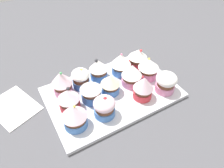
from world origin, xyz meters
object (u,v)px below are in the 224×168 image
Objects in this scene: cupcake_0 at (75,116)px; cupcake_12 at (121,63)px; cupcake_8 at (148,68)px; cupcake_11 at (99,69)px; cupcake_1 at (104,107)px; cupcake_13 at (138,58)px; cupcake_2 at (143,87)px; cupcake_6 at (110,84)px; napkin at (13,107)px; cupcake_5 at (91,91)px; baking_tray at (112,93)px; cupcake_10 at (81,78)px; cupcake_4 at (69,99)px; cupcake_9 at (62,83)px; cupcake_3 at (166,82)px; cupcake_7 at (132,74)px.

cupcake_12 is (20.90, 12.04, 0.38)cm from cupcake_0.
cupcake_8 is 0.98× the size of cupcake_11.
cupcake_13 reaches higher than cupcake_1.
cupcake_2 is 1.20× the size of cupcake_6.
cupcake_1 is 0.45× the size of napkin.
baking_tray is at bearing 0.79° from cupcake_5.
cupcake_0 is 19.08cm from cupcake_11.
napkin is at bearing 154.87° from cupcake_2.
cupcake_10 is at bearing 94.10° from cupcake_1.
cupcake_5 is 14.87cm from cupcake_12.
cupcake_11 is at bearing 50.46° from cupcake_5.
cupcake_4 reaches higher than cupcake_13.
cupcake_8 is (13.19, 0.19, 4.28)cm from baking_tray.
cupcake_4 is at bearing -34.07° from napkin.
napkin is (-13.99, 9.46, -4.57)cm from cupcake_4.
cupcake_6 is 0.92× the size of cupcake_13.
cupcake_9 is (0.49, 6.34, 0.63)cm from cupcake_4.
cupcake_12 is at bearing 16.60° from cupcake_4.
cupcake_6 reaches higher than baking_tray.
cupcake_4 is 1.04× the size of cupcake_13.
cupcake_11 is at bearing 30.07° from cupcake_4.
cupcake_6 is (6.26, 0.08, -0.30)cm from cupcake_5.
cupcake_12 is (-6.44, 5.85, 0.28)cm from cupcake_8.
baking_tray is at bearing -85.48° from cupcake_11.
cupcake_10 is 13.81cm from cupcake_12.
cupcake_4 is (-19.85, 6.42, -0.29)cm from cupcake_2.
cupcake_13 is at bearing 12.84° from cupcake_4.
cupcake_11 reaches higher than cupcake_0.
cupcake_3 is 30.21cm from cupcake_9.
cupcake_9 reaches higher than cupcake_8.
cupcake_8 is (19.98, 0.28, -0.00)cm from cupcake_5.
baking_tray is at bearing 135.71° from cupcake_2.
cupcake_5 is at bearing -25.07° from napkin.
cupcake_4 is at bearing 164.66° from cupcake_3.
cupcake_13 is at bearing 24.66° from baking_tray.
cupcake_4 is at bearing 179.72° from cupcake_6.
cupcake_1 reaches higher than napkin.
cupcake_2 is 18.78cm from cupcake_10.
cupcake_1 and cupcake_6 have the same top height.
cupcake_7 is 6.01cm from cupcake_12.
cupcake_6 is 7.44cm from cupcake_11.
cupcake_4 is 6.39cm from cupcake_9.
cupcake_1 is 0.88× the size of cupcake_11.
baking_tray is at bearing 47.40° from cupcake_1.
cupcake_9 is 26.21cm from cupcake_13.
cupcake_8 reaches higher than cupcake_1.
cupcake_5 is at bearing -155.65° from cupcake_12.
cupcake_2 reaches higher than cupcake_3.
cupcake_9 is (-6.04, 6.49, 0.62)cm from cupcake_5.
cupcake_1 is 1.01× the size of cupcake_3.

